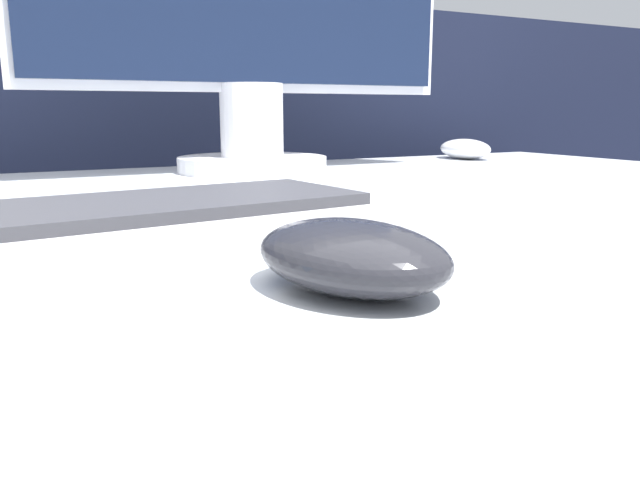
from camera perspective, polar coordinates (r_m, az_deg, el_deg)
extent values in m
cube|color=black|center=(1.10, -21.70, -6.02)|extent=(5.00, 0.03, 1.03)
ellipsoid|color=#232328|center=(0.29, 2.88, -1.44)|extent=(0.10, 0.12, 0.03)
cube|color=silver|center=(0.42, -20.51, 0.88)|extent=(0.40, 0.17, 0.02)
cube|color=#38383D|center=(0.42, -20.63, 2.49)|extent=(0.38, 0.15, 0.01)
cylinder|color=white|center=(0.85, -6.18, 6.93)|extent=(0.20, 0.20, 0.02)
cylinder|color=white|center=(0.85, -6.26, 10.83)|extent=(0.08, 0.08, 0.10)
ellipsoid|color=white|center=(1.09, 13.12, 8.12)|extent=(0.07, 0.11, 0.03)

